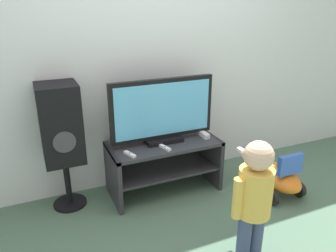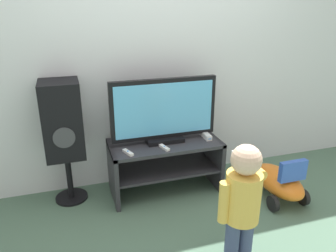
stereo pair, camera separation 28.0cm
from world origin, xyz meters
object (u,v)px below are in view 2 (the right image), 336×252
remote_primary (128,152)px  remote_secondary (164,148)px  child (242,197)px  game_console (205,135)px  speaker_tower (63,122)px  television (164,111)px  ride_on_toy (279,181)px

remote_primary → remote_secondary: (0.32, 0.00, 0.00)m
child → game_console: bearing=78.9°
remote_primary → speaker_tower: bearing=153.2°
television → remote_secondary: bearing=-106.4°
game_console → speaker_tower: (-1.25, 0.12, 0.22)m
television → child: bearing=-80.0°
game_console → child: child is taller
remote_primary → television: bearing=24.4°
television → game_console: 0.47m
remote_secondary → ride_on_toy: size_ratio=0.23×
remote_secondary → speaker_tower: size_ratio=0.12×
child → ride_on_toy: child is taller
remote_secondary → child: size_ratio=0.15×
child → ride_on_toy: 1.01m
ride_on_toy → remote_secondary: bearing=162.2°
television → ride_on_toy: 1.20m
television → child: television is taller
ride_on_toy → remote_primary: bearing=166.5°
child → speaker_tower: speaker_tower is taller
ride_on_toy → child: bearing=-141.2°
remote_secondary → child: 0.94m
child → speaker_tower: size_ratio=0.81×
television → speaker_tower: speaker_tower is taller
remote_primary → speaker_tower: (-0.49, 0.25, 0.23)m
child → television: bearing=100.0°
television → remote_secondary: (-0.05, -0.16, -0.27)m
television → remote_secondary: 0.32m
television → remote_primary: size_ratio=7.11×
game_console → ride_on_toy: (0.54, -0.44, -0.34)m
game_console → ride_on_toy: size_ratio=0.33×
television → ride_on_toy: size_ratio=1.59×
remote_secondary → ride_on_toy: (0.98, -0.31, -0.33)m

